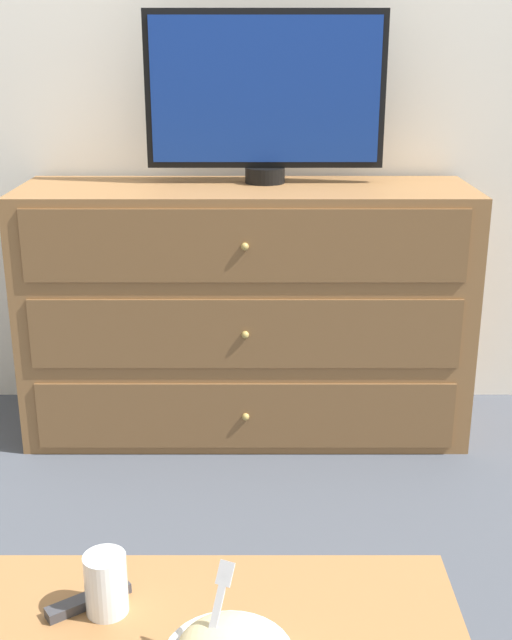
# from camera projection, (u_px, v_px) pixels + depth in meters

# --- Properties ---
(ground_plane) EXTENTS (12.00, 12.00, 0.00)m
(ground_plane) POSITION_uv_depth(u_px,v_px,m) (234.00, 395.00, 3.09)
(ground_plane) COLOR #474C56
(wall_back) EXTENTS (12.00, 0.05, 2.60)m
(wall_back) POSITION_uv_depth(u_px,v_px,m) (231.00, 38.00, 2.70)
(wall_back) COLOR white
(wall_back) RESTS_ON ground_plane
(dresser) EXTENTS (1.47, 0.47, 0.85)m
(dresser) POSITION_uv_depth(u_px,v_px,m) (249.00, 312.00, 2.71)
(dresser) COLOR olive
(dresser) RESTS_ON ground_plane
(tv) EXTENTS (0.77, 0.13, 0.54)m
(tv) POSITION_uv_depth(u_px,v_px,m) (268.00, 94.00, 2.56)
(tv) COLOR black
(tv) RESTS_ON dresser
(drink_cup) EXTENTS (0.07, 0.07, 0.11)m
(drink_cup) POSITION_uv_depth(u_px,v_px,m) (109.00, 587.00, 1.33)
(drink_cup) COLOR beige
(drink_cup) RESTS_ON coffee_table
(remote_control) EXTENTS (0.14, 0.11, 0.02)m
(remote_control) POSITION_uv_depth(u_px,v_px,m) (91.00, 600.00, 1.35)
(remote_control) COLOR #38383D
(remote_control) RESTS_ON coffee_table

